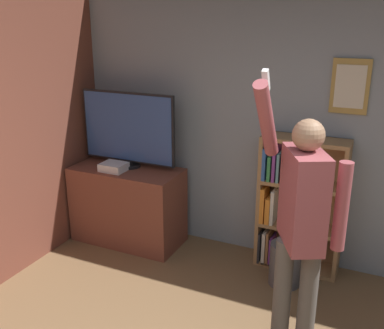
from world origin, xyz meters
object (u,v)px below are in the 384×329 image
person (301,219)px  waste_bin (285,264)px  television (128,129)px  game_console (114,167)px  bookshelf (293,204)px

person → waste_bin: 1.21m
television → waste_bin: (1.74, -0.20, -1.03)m
television → game_console: 0.42m
television → person: size_ratio=0.51×
bookshelf → waste_bin: bookshelf is taller
television → person: person is taller
game_console → bookshelf: (1.78, 0.33, -0.21)m
game_console → waste_bin: 1.94m
bookshelf → waste_bin: (0.04, -0.35, -0.45)m
bookshelf → person: (0.29, -1.16, 0.41)m
bookshelf → waste_bin: size_ratio=3.25×
television → bookshelf: (1.70, 0.15, -0.58)m
television → person: bearing=-26.9°
waste_bin → television: bearing=173.5°
person → television: bearing=-143.8°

